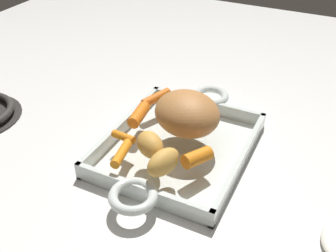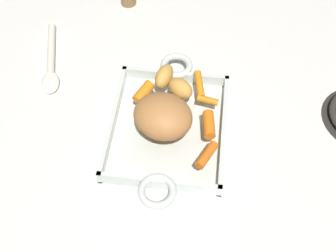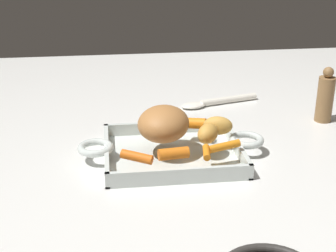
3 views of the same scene
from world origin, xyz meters
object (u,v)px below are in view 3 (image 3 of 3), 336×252
baby_carrot_short (137,157)px  potato_golden_small (218,126)px  baby_carrot_center_right (224,146)px  baby_carrot_southeast (206,152)px  pepper_mill (325,97)px  baby_carrot_center_left (195,123)px  serving_spoon (214,102)px  potato_golden_large (208,134)px  pork_roast (163,124)px  baby_carrot_northwest (173,154)px  roasting_dish (172,152)px

baby_carrot_short → potato_golden_small: size_ratio=1.00×
baby_carrot_center_right → potato_golden_small: bearing=87.6°
baby_carrot_southeast → pepper_mill: pepper_mill is taller
potato_golden_small → pepper_mill: pepper_mill is taller
baby_carrot_center_left → serving_spoon: baby_carrot_center_left is taller
baby_carrot_center_right → baby_carrot_center_left: size_ratio=1.31×
baby_carrot_center_right → pepper_mill: pepper_mill is taller
potato_golden_small → pepper_mill: bearing=24.4°
baby_carrot_short → pepper_mill: size_ratio=0.45×
potato_golden_large → potato_golden_small: bearing=52.8°
potato_golden_small → baby_carrot_short: bearing=-149.5°
baby_carrot_short → pork_roast: bearing=56.3°
baby_carrot_northwest → pepper_mill: (0.41, 0.24, 0.01)m
baby_carrot_center_right → serving_spoon: baby_carrot_center_right is taller
baby_carrot_center_right → potato_golden_large: 0.05m
roasting_dish → baby_carrot_northwest: (-0.01, -0.09, 0.04)m
potato_golden_small → potato_golden_large: bearing=-127.2°
baby_carrot_center_left → serving_spoon: size_ratio=0.23×
baby_carrot_northwest → serving_spoon: (0.16, 0.39, -0.04)m
roasting_dish → pepper_mill: pepper_mill is taller
roasting_dish → potato_golden_small: size_ratio=6.29×
potato_golden_large → pork_roast: bearing=163.8°
baby_carrot_northwest → baby_carrot_center_left: bearing=65.2°
pepper_mill → serving_spoon: bearing=149.5°
roasting_dish → baby_carrot_center_right: size_ratio=5.98×
potato_golden_small → roasting_dish: bearing=-168.4°
potato_golden_large → serving_spoon: 0.33m
potato_golden_small → serving_spoon: potato_golden_small is taller
baby_carrot_short → serving_spoon: baby_carrot_short is taller
potato_golden_small → serving_spoon: size_ratio=0.28×
potato_golden_large → baby_carrot_center_left: bearing=99.9°
potato_golden_large → potato_golden_small: size_ratio=0.91×
baby_carrot_northwest → baby_carrot_center_right: bearing=14.7°
baby_carrot_short → potato_golden_large: (0.15, 0.07, 0.01)m
baby_carrot_center_left → baby_carrot_northwest: size_ratio=0.85×
baby_carrot_southeast → serving_spoon: (0.10, 0.38, -0.04)m
baby_carrot_center_left → pepper_mill: 0.36m
baby_carrot_center_right → potato_golden_small: potato_golden_small is taller
baby_carrot_short → baby_carrot_center_left: size_ratio=1.24×
baby_carrot_northwest → roasting_dish: bearing=84.0°
potato_golden_small → baby_carrot_center_left: bearing=138.2°
baby_carrot_short → baby_carrot_center_left: bearing=46.5°
pork_roast → baby_carrot_center_right: (0.12, -0.06, -0.03)m
roasting_dish → baby_carrot_center_left: bearing=45.7°
baby_carrot_center_left → potato_golden_small: potato_golden_small is taller
roasting_dish → potato_golden_large: (0.07, -0.02, 0.05)m
baby_carrot_short → baby_carrot_northwest: baby_carrot_northwest is taller
baby_carrot_southeast → potato_golden_small: 0.11m
pork_roast → potato_golden_small: 0.12m
pork_roast → serving_spoon: 0.35m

